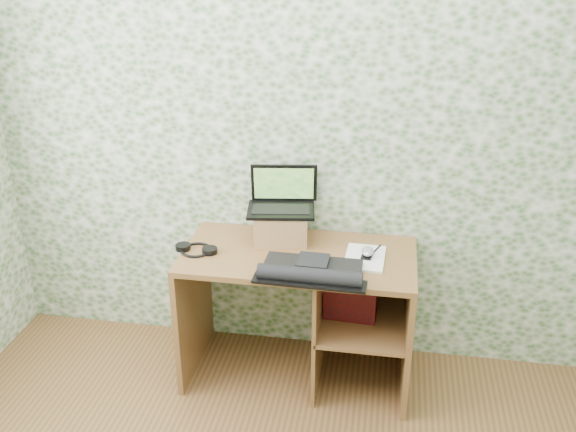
% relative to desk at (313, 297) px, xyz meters
% --- Properties ---
extents(wall_back, '(3.50, 0.00, 3.50)m').
position_rel_desk_xyz_m(wall_back, '(-0.08, 0.28, 0.82)').
color(wall_back, silver).
rests_on(wall_back, ground).
extents(desk, '(1.20, 0.60, 0.75)m').
position_rel_desk_xyz_m(desk, '(0.00, 0.00, 0.00)').
color(desk, brown).
rests_on(desk, floor).
extents(riser, '(0.31, 0.27, 0.17)m').
position_rel_desk_xyz_m(riser, '(-0.19, 0.12, 0.35)').
color(riser, '#9E7446').
rests_on(riser, desk).
extents(laptop, '(0.38, 0.29, 0.23)m').
position_rel_desk_xyz_m(laptop, '(-0.19, 0.15, 0.49)').
color(laptop, black).
rests_on(laptop, riser).
extents(keyboard, '(0.54, 0.28, 0.08)m').
position_rel_desk_xyz_m(keyboard, '(0.02, -0.24, 0.30)').
color(keyboard, black).
rests_on(keyboard, desk).
extents(headphones, '(0.23, 0.18, 0.03)m').
position_rel_desk_xyz_m(headphones, '(-0.60, -0.09, 0.28)').
color(headphones, black).
rests_on(headphones, desk).
extents(notepad, '(0.21, 0.29, 0.01)m').
position_rel_desk_xyz_m(notepad, '(0.26, -0.03, 0.28)').
color(notepad, white).
rests_on(notepad, desk).
extents(mouse, '(0.07, 0.11, 0.03)m').
position_rel_desk_xyz_m(mouse, '(0.27, -0.02, 0.30)').
color(mouse, silver).
rests_on(mouse, notepad).
extents(pen, '(0.05, 0.12, 0.01)m').
position_rel_desk_xyz_m(pen, '(0.31, 0.05, 0.29)').
color(pen, black).
rests_on(pen, notepad).
extents(red_box, '(0.28, 0.11, 0.33)m').
position_rel_desk_xyz_m(red_box, '(0.20, -0.03, 0.07)').
color(red_box, maroon).
rests_on(red_box, desk).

